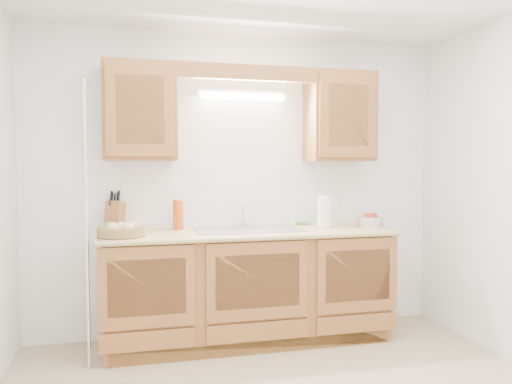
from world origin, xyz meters
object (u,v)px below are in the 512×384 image
object	(u,v)px
knife_block	(115,216)
apple_bowl	(369,221)
paper_towel	(324,212)
fruit_basket	(121,230)

from	to	relation	value
knife_block	apple_bowl	xyz separation A→B (m)	(2.06, -0.27, -0.07)
knife_block	paper_towel	distance (m)	1.70
fruit_basket	paper_towel	world-z (taller)	paper_towel
fruit_basket	apple_bowl	size ratio (longest dim) A/B	1.40
paper_towel	apple_bowl	size ratio (longest dim) A/B	1.18
knife_block	apple_bowl	distance (m)	2.08
knife_block	fruit_basket	bearing A→B (deg)	-58.92
knife_block	apple_bowl	bearing A→B (deg)	15.14
apple_bowl	fruit_basket	bearing A→B (deg)	-177.37
fruit_basket	knife_block	size ratio (longest dim) A/B	1.10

